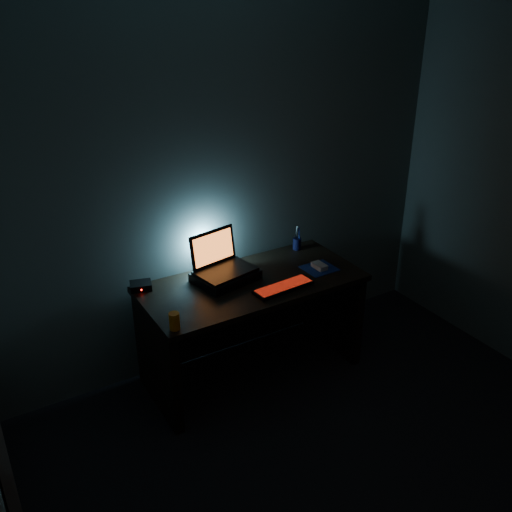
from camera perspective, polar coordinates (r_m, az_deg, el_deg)
The scene contains 10 objects.
room at distance 2.51m, azimuth 18.73°, elevation -7.41°, with size 3.50×4.00×2.50m.
desk at distance 4.00m, azimuth -0.78°, elevation -5.46°, with size 1.50×0.70×0.75m.
riser at distance 3.84m, azimuth -3.07°, elevation -2.01°, with size 0.40×0.30×0.06m, color black.
laptop at distance 3.84m, azimuth -3.58°, elevation -0.56°, with size 0.42×0.35×0.26m.
keyboard at distance 3.74m, azimuth 2.76°, elevation -3.13°, with size 0.42×0.16×0.03m.
mousepad at distance 4.02m, azimuth 6.35°, elevation -1.24°, with size 0.22×0.20×0.00m, color navy.
mouse at distance 4.01m, azimuth 6.36°, elevation -1.00°, with size 0.07×0.11×0.03m, color #97999D.
pen_cup at distance 4.28m, azimuth 4.12°, elevation 1.24°, with size 0.06×0.06×0.09m, color black.
juice_glass at distance 3.34m, azimuth -8.16°, elevation -6.47°, with size 0.06×0.06×0.11m, color orange.
router at distance 3.81m, azimuth -11.45°, elevation -2.94°, with size 0.16×0.14×0.05m.
Camera 1 is at (-1.70, -1.30, 2.57)m, focal length 40.00 mm.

